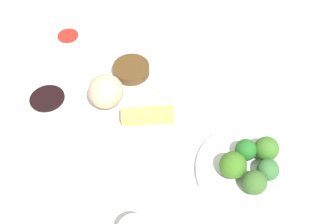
{
  "coord_description": "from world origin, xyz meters",
  "views": [
    {
      "loc": [
        0.29,
        0.51,
        0.77
      ],
      "look_at": [
        -0.06,
        0.08,
        0.06
      ],
      "focal_mm": 43.73,
      "sensor_mm": 36.0,
      "label": 1
    }
  ],
  "objects_px": {
    "soy_sauce_bowl": "(49,103)",
    "sauce_ramekin_sweet_and_sour": "(69,39)",
    "main_plate": "(140,97)",
    "broccoli_plate": "(252,171)"
  },
  "relations": [
    {
      "from": "broccoli_plate",
      "to": "soy_sauce_bowl",
      "type": "bearing_deg",
      "value": -59.96
    },
    {
      "from": "main_plate",
      "to": "broccoli_plate",
      "type": "xyz_separation_m",
      "value": [
        -0.06,
        0.31,
        -0.0
      ]
    },
    {
      "from": "main_plate",
      "to": "sauce_ramekin_sweet_and_sour",
      "type": "relative_size",
      "value": 4.35
    },
    {
      "from": "soy_sauce_bowl",
      "to": "sauce_ramekin_sweet_and_sour",
      "type": "height_order",
      "value": "soy_sauce_bowl"
    },
    {
      "from": "broccoli_plate",
      "to": "sauce_ramekin_sweet_and_sour",
      "type": "relative_size",
      "value": 3.52
    },
    {
      "from": "main_plate",
      "to": "soy_sauce_bowl",
      "type": "bearing_deg",
      "value": -32.08
    },
    {
      "from": "main_plate",
      "to": "sauce_ramekin_sweet_and_sour",
      "type": "xyz_separation_m",
      "value": [
        0.03,
        -0.28,
        0.0
      ]
    },
    {
      "from": "main_plate",
      "to": "sauce_ramekin_sweet_and_sour",
      "type": "height_order",
      "value": "sauce_ramekin_sweet_and_sour"
    },
    {
      "from": "soy_sauce_bowl",
      "to": "broccoli_plate",
      "type": "bearing_deg",
      "value": 120.04
    },
    {
      "from": "broccoli_plate",
      "to": "sauce_ramekin_sweet_and_sour",
      "type": "xyz_separation_m",
      "value": [
        0.09,
        -0.59,
        0.0
      ]
    }
  ]
}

